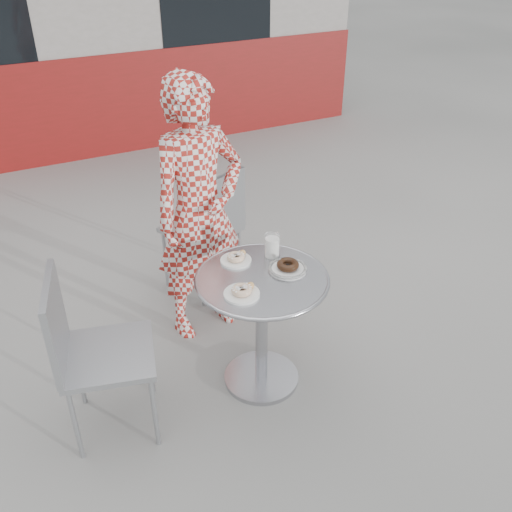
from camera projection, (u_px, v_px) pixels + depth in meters
name	position (u px, v px, depth m)	size (l,w,h in m)	color
ground	(253.00, 375.00, 3.17)	(60.00, 60.00, 0.00)	#999692
bistro_table	(262.00, 304.00, 2.87)	(0.67, 0.67, 0.68)	silver
chair_far	(204.00, 252.00, 3.78)	(0.53, 0.53, 0.86)	#9FA2A7
chair_left	(111.00, 383.00, 2.74)	(0.51, 0.51, 0.88)	#9FA2A7
seated_person	(199.00, 212.00, 3.17)	(0.56, 0.37, 1.54)	maroon
plate_far	(236.00, 258.00, 2.91)	(0.16, 0.16, 0.04)	white
plate_near	(242.00, 291.00, 2.66)	(0.17, 0.17, 0.05)	white
plate_checker	(288.00, 267.00, 2.84)	(0.19, 0.19, 0.05)	white
milk_cup	(272.00, 246.00, 2.93)	(0.08, 0.08, 0.13)	white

